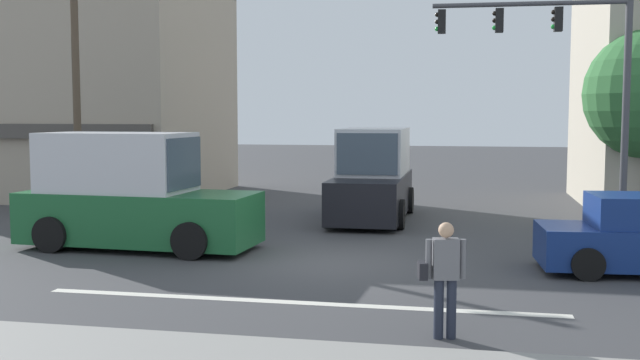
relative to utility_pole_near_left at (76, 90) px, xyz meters
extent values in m
plane|color=#3D3D3F|center=(8.45, -4.49, -3.88)|extent=(120.00, 120.00, 0.00)
cube|color=silver|center=(8.45, -7.99, -3.88)|extent=(9.00, 0.24, 0.01)
cube|color=tan|center=(-4.27, 7.44, 0.15)|extent=(10.95, 8.32, 8.07)
cube|color=#4C4742|center=(-4.27, 3.18, -1.28)|extent=(10.40, 0.24, 0.50)
cylinder|color=brown|center=(0.00, 0.00, -0.15)|extent=(0.22, 0.22, 7.47)
cylinder|color=#47474C|center=(15.08, -0.25, -0.78)|extent=(0.18, 0.18, 6.20)
cylinder|color=#47474C|center=(12.68, -0.32, 2.07)|extent=(4.80, 0.26, 0.12)
cube|color=black|center=(13.40, -0.30, 1.67)|extent=(0.21, 0.25, 0.60)
sphere|color=black|center=(13.28, -0.31, 1.85)|extent=(0.12, 0.12, 0.12)
sphere|color=black|center=(13.28, -0.31, 1.67)|extent=(0.12, 0.12, 0.12)
sphere|color=green|center=(13.28, -0.31, 1.49)|extent=(0.12, 0.12, 0.12)
cube|color=black|center=(11.96, -0.34, 1.67)|extent=(0.21, 0.25, 0.60)
sphere|color=black|center=(11.84, -0.35, 1.85)|extent=(0.12, 0.12, 0.12)
sphere|color=black|center=(11.84, -0.35, 1.67)|extent=(0.12, 0.12, 0.12)
sphere|color=green|center=(11.84, -0.35, 1.49)|extent=(0.12, 0.12, 0.12)
cube|color=black|center=(10.52, -0.39, 1.67)|extent=(0.21, 0.25, 0.60)
sphere|color=black|center=(10.40, -0.39, 1.85)|extent=(0.12, 0.12, 0.12)
sphere|color=black|center=(10.40, -0.39, 1.67)|extent=(0.12, 0.12, 0.12)
sphere|color=green|center=(10.40, -0.39, 1.49)|extent=(0.12, 0.12, 0.12)
cube|color=black|center=(8.41, 2.18, -3.13)|extent=(2.03, 5.61, 1.20)
cube|color=silver|center=(8.40, 2.73, -1.83)|extent=(1.92, 3.41, 1.40)
cube|color=#475666|center=(8.41, 1.01, -1.83)|extent=(1.75, 0.07, 1.19)
cylinder|color=black|center=(9.42, 0.45, -3.46)|extent=(0.25, 0.84, 0.84)
cylinder|color=black|center=(7.42, 0.44, -3.46)|extent=(0.25, 0.84, 0.84)
cylinder|color=black|center=(9.40, 3.93, -3.46)|extent=(0.25, 0.84, 0.84)
cylinder|color=black|center=(7.40, 3.91, -3.46)|extent=(0.25, 0.84, 0.84)
cube|color=#1E6033|center=(3.64, -3.72, -3.13)|extent=(5.70, 2.29, 1.20)
cube|color=silver|center=(3.09, -3.69, -1.83)|extent=(3.49, 2.07, 1.40)
cube|color=#475666|center=(4.81, -3.78, -1.83)|extent=(0.15, 1.75, 1.19)
cylinder|color=black|center=(5.42, -2.81, -3.46)|extent=(0.85, 0.28, 0.84)
cylinder|color=black|center=(5.32, -4.81, -3.46)|extent=(0.85, 0.28, 0.84)
cylinder|color=black|center=(1.96, -2.63, -3.46)|extent=(0.85, 0.28, 0.84)
cylinder|color=black|center=(1.85, -4.63, -3.46)|extent=(0.85, 0.28, 0.84)
cylinder|color=black|center=(13.43, -3.57, -3.56)|extent=(0.65, 0.23, 0.64)
cylinder|color=black|center=(13.55, -5.26, -3.56)|extent=(0.65, 0.23, 0.64)
cylinder|color=#232838|center=(11.08, -9.53, -3.45)|extent=(0.14, 0.14, 0.86)
cylinder|color=#232838|center=(10.90, -9.56, -3.45)|extent=(0.14, 0.14, 0.86)
cube|color=slate|center=(10.99, -9.55, -2.73)|extent=(0.40, 0.29, 0.58)
sphere|color=tan|center=(10.99, -9.55, -2.32)|extent=(0.22, 0.22, 0.22)
cylinder|color=slate|center=(11.23, -9.50, -2.73)|extent=(0.09, 0.09, 0.56)
cylinder|color=slate|center=(10.76, -9.59, -2.73)|extent=(0.09, 0.09, 0.56)
cube|color=black|center=(10.67, -9.57, -2.91)|extent=(0.17, 0.30, 0.24)
camera|label=1|loc=(11.31, -20.09, -0.70)|focal=42.00mm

